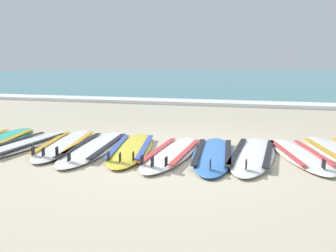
# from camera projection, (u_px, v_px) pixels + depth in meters

# --- Properties ---
(ground_plane) EXTENTS (80.00, 80.00, 0.00)m
(ground_plane) POSITION_uv_depth(u_px,v_px,m) (172.00, 159.00, 4.97)
(ground_plane) COLOR #C1B599
(sea) EXTENTS (80.00, 60.00, 0.10)m
(sea) POSITION_uv_depth(u_px,v_px,m) (265.00, 75.00, 39.27)
(sea) COLOR teal
(sea) RESTS_ON ground
(wave_foam_strip) EXTENTS (80.00, 1.04, 0.11)m
(wave_foam_strip) POSITION_uv_depth(u_px,v_px,m) (232.00, 103.00, 11.38)
(wave_foam_strip) COLOR white
(wave_foam_strip) RESTS_ON ground
(surfboard_1) EXTENTS (0.60, 2.29, 0.18)m
(surfboard_1) POSITION_uv_depth(u_px,v_px,m) (22.00, 145.00, 5.67)
(surfboard_1) COLOR silver
(surfboard_1) RESTS_ON ground
(surfboard_2) EXTENTS (1.12, 2.39, 0.18)m
(surfboard_2) POSITION_uv_depth(u_px,v_px,m) (65.00, 144.00, 5.74)
(surfboard_2) COLOR white
(surfboard_2) RESTS_ON ground
(surfboard_3) EXTENTS (0.96, 2.49, 0.18)m
(surfboard_3) POSITION_uv_depth(u_px,v_px,m) (95.00, 147.00, 5.53)
(surfboard_3) COLOR white
(surfboard_3) RESTS_ON ground
(surfboard_4) EXTENTS (1.06, 2.33, 0.18)m
(surfboard_4) POSITION_uv_depth(u_px,v_px,m) (131.00, 148.00, 5.44)
(surfboard_4) COLOR yellow
(surfboard_4) RESTS_ON ground
(surfboard_5) EXTENTS (0.55, 2.19, 0.18)m
(surfboard_5) POSITION_uv_depth(u_px,v_px,m) (172.00, 153.00, 5.17)
(surfboard_5) COLOR white
(surfboard_5) RESTS_ON ground
(surfboard_6) EXTENTS (0.82, 2.27, 0.18)m
(surfboard_6) POSITION_uv_depth(u_px,v_px,m) (213.00, 154.00, 5.09)
(surfboard_6) COLOR #3875CC
(surfboard_6) RESTS_ON ground
(surfboard_7) EXTENTS (0.62, 2.32, 0.18)m
(surfboard_7) POSITION_uv_depth(u_px,v_px,m) (253.00, 154.00, 5.09)
(surfboard_7) COLOR white
(surfboard_7) RESTS_ON ground
(surfboard_8) EXTENTS (1.06, 2.14, 0.18)m
(surfboard_8) POSITION_uv_depth(u_px,v_px,m) (299.00, 154.00, 5.07)
(surfboard_8) COLOR white
(surfboard_8) RESTS_ON ground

